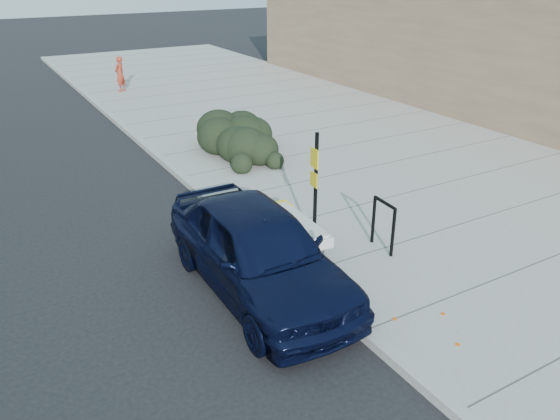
{
  "coord_description": "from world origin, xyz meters",
  "views": [
    {
      "loc": [
        -4.81,
        -7.48,
        5.55
      ],
      "look_at": [
        0.22,
        1.12,
        1.0
      ],
      "focal_mm": 35.0,
      "sensor_mm": 36.0,
      "label": 1
    }
  ],
  "objects_px": {
    "bench": "(299,224)",
    "pedestrian": "(120,74)",
    "sign_post": "(315,184)",
    "sedan_navy": "(258,250)",
    "bike_rack": "(383,221)"
  },
  "relations": [
    {
      "from": "bike_rack",
      "to": "sedan_navy",
      "type": "xyz_separation_m",
      "value": [
        -2.8,
        0.12,
        0.04
      ]
    },
    {
      "from": "bench",
      "to": "pedestrian",
      "type": "distance_m",
      "value": 16.72
    },
    {
      "from": "bike_rack",
      "to": "sign_post",
      "type": "xyz_separation_m",
      "value": [
        -1.13,
        0.83,
        0.75
      ]
    },
    {
      "from": "bench",
      "to": "sedan_navy",
      "type": "height_order",
      "value": "sedan_navy"
    },
    {
      "from": "sign_post",
      "to": "pedestrian",
      "type": "relative_size",
      "value": 1.57
    },
    {
      "from": "bench",
      "to": "bike_rack",
      "type": "distance_m",
      "value": 1.72
    },
    {
      "from": "sedan_navy",
      "to": "pedestrian",
      "type": "xyz_separation_m",
      "value": [
        2.34,
        17.55,
        0.09
      ]
    },
    {
      "from": "bench",
      "to": "sign_post",
      "type": "relative_size",
      "value": 0.84
    },
    {
      "from": "bench",
      "to": "sedan_navy",
      "type": "relative_size",
      "value": 0.42
    },
    {
      "from": "sign_post",
      "to": "sedan_navy",
      "type": "distance_m",
      "value": 1.94
    },
    {
      "from": "bench",
      "to": "sign_post",
      "type": "bearing_deg",
      "value": -27.99
    },
    {
      "from": "sedan_navy",
      "to": "pedestrian",
      "type": "distance_m",
      "value": 17.71
    },
    {
      "from": "bike_rack",
      "to": "sedan_navy",
      "type": "bearing_deg",
      "value": -178.28
    },
    {
      "from": "sign_post",
      "to": "sedan_navy",
      "type": "bearing_deg",
      "value": -152.77
    },
    {
      "from": "bench",
      "to": "pedestrian",
      "type": "height_order",
      "value": "pedestrian"
    }
  ]
}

